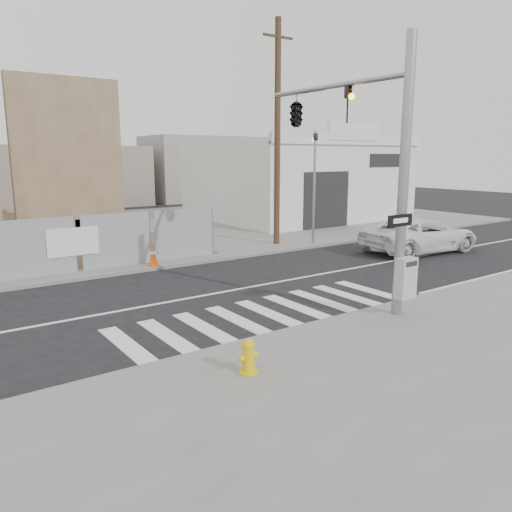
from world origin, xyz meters
TOP-DOWN VIEW (x-y plane):
  - ground at (0.00, 0.00)m, footprint 100.00×100.00m
  - sidewalk_far at (0.00, 14.00)m, footprint 50.00×20.00m
  - signal_pole at (2.49, -2.05)m, footprint 0.96×5.87m
  - far_signal_pole at (8.00, 4.60)m, footprint 0.16×0.20m
  - concrete_wall_right at (-0.50, 14.08)m, footprint 5.50×1.30m
  - auto_shop at (14.00, 12.97)m, footprint 12.00×10.20m
  - utility_pole_right at (6.50, 5.50)m, footprint 1.60×0.28m
  - fire_hydrant at (-2.75, -5.56)m, footprint 0.43×0.40m
  - suv at (10.77, 0.64)m, footprint 5.74×3.11m
  - traffic_cone_d at (-0.27, 4.36)m, footprint 0.46×0.46m

SIDE VIEW (x-z plane):
  - ground at x=0.00m, z-range 0.00..0.00m
  - sidewalk_far at x=0.00m, z-range 0.00..0.12m
  - fire_hydrant at x=-2.75m, z-range 0.12..0.80m
  - traffic_cone_d at x=-0.27m, z-range 0.11..0.87m
  - suv at x=10.77m, z-range 0.00..1.53m
  - auto_shop at x=14.00m, z-range -0.44..5.51m
  - concrete_wall_right at x=-0.50m, z-range -0.62..7.38m
  - far_signal_pole at x=8.00m, z-range 0.68..6.28m
  - signal_pole at x=2.49m, z-range 1.28..8.28m
  - utility_pole_right at x=6.50m, z-range 0.20..10.20m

